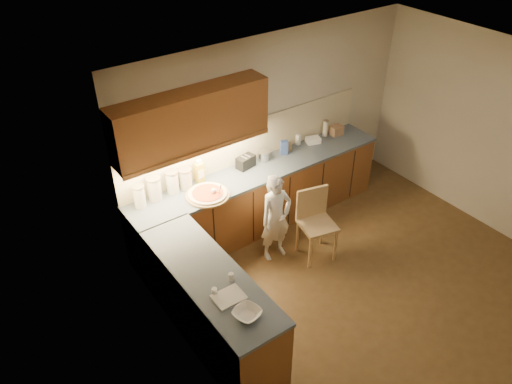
# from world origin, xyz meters

# --- Properties ---
(room) EXTENTS (4.54, 4.50, 2.62)m
(room) POSITION_xyz_m (0.00, 0.00, 1.68)
(room) COLOR #51381B
(room) RESTS_ON ground
(l_counter) EXTENTS (3.77, 2.62, 0.92)m
(l_counter) POSITION_xyz_m (-0.92, 1.25, 0.46)
(l_counter) COLOR brown
(l_counter) RESTS_ON ground
(backsplash) EXTENTS (3.75, 0.02, 0.58)m
(backsplash) POSITION_xyz_m (-0.38, 1.99, 1.21)
(backsplash) COLOR beige
(backsplash) RESTS_ON l_counter
(upper_cabinets) EXTENTS (1.95, 0.36, 0.73)m
(upper_cabinets) POSITION_xyz_m (-1.27, 1.82, 1.85)
(upper_cabinets) COLOR brown
(upper_cabinets) RESTS_ON ground
(pizza_on_board) EXTENTS (0.55, 0.55, 0.22)m
(pizza_on_board) POSITION_xyz_m (-1.26, 1.57, 0.94)
(pizza_on_board) COLOR #A28251
(pizza_on_board) RESTS_ON l_counter
(child) EXTENTS (0.45, 0.31, 1.21)m
(child) POSITION_xyz_m (-0.60, 1.05, 0.61)
(child) COLOR white
(child) RESTS_ON ground
(wooden_chair) EXTENTS (0.51, 0.51, 0.95)m
(wooden_chair) POSITION_xyz_m (-0.16, 0.80, 0.55)
(wooden_chair) COLOR tan
(wooden_chair) RESTS_ON ground
(mixing_bowl) EXTENTS (0.31, 0.31, 0.06)m
(mixing_bowl) POSITION_xyz_m (-1.95, -0.28, 0.95)
(mixing_bowl) COLOR white
(mixing_bowl) RESTS_ON l_counter
(canister_a) EXTENTS (0.15, 0.15, 0.29)m
(canister_a) POSITION_xyz_m (-2.03, 1.84, 1.07)
(canister_a) COLOR white
(canister_a) RESTS_ON l_counter
(canister_b) EXTENTS (0.18, 0.18, 0.31)m
(canister_b) POSITION_xyz_m (-1.82, 1.88, 1.08)
(canister_b) COLOR silver
(canister_b) RESTS_ON l_counter
(canister_c) EXTENTS (0.16, 0.16, 0.31)m
(canister_c) POSITION_xyz_m (-1.57, 1.88, 1.07)
(canister_c) COLOR silver
(canister_c) RESTS_ON l_counter
(canister_d) EXTENTS (0.17, 0.17, 0.28)m
(canister_d) POSITION_xyz_m (-1.40, 1.88, 1.06)
(canister_d) COLOR beige
(canister_d) RESTS_ON l_counter
(oil_jug) EXTENTS (0.12, 0.09, 0.33)m
(oil_jug) POSITION_xyz_m (-1.18, 1.89, 1.07)
(oil_jug) COLOR gold
(oil_jug) RESTS_ON l_counter
(toaster) EXTENTS (0.28, 0.19, 0.17)m
(toaster) POSITION_xyz_m (-0.51, 1.85, 1.00)
(toaster) COLOR black
(toaster) RESTS_ON l_counter
(steel_pot) EXTENTS (0.18, 0.18, 0.14)m
(steel_pot) POSITION_xyz_m (-0.20, 1.86, 0.99)
(steel_pot) COLOR #B0B0B5
(steel_pot) RESTS_ON l_counter
(blue_box) EXTENTS (0.12, 0.10, 0.20)m
(blue_box) POSITION_xyz_m (0.12, 1.83, 1.02)
(blue_box) COLOR #324C97
(blue_box) RESTS_ON l_counter
(card_box_a) EXTENTS (0.17, 0.15, 0.10)m
(card_box_a) POSITION_xyz_m (0.22, 1.90, 0.97)
(card_box_a) COLOR #9A7D52
(card_box_a) RESTS_ON l_counter
(white_bottle) EXTENTS (0.07, 0.07, 0.16)m
(white_bottle) POSITION_xyz_m (0.45, 1.92, 1.00)
(white_bottle) COLOR white
(white_bottle) RESTS_ON l_counter
(flat_pack) EXTENTS (0.23, 0.19, 0.08)m
(flat_pack) POSITION_xyz_m (0.67, 1.84, 0.96)
(flat_pack) COLOR white
(flat_pack) RESTS_ON l_counter
(tall_jar) EXTENTS (0.08, 0.08, 0.25)m
(tall_jar) POSITION_xyz_m (0.95, 1.90, 1.05)
(tall_jar) COLOR white
(tall_jar) RESTS_ON l_counter
(card_box_b) EXTENTS (0.19, 0.15, 0.14)m
(card_box_b) POSITION_xyz_m (1.11, 1.82, 0.99)
(card_box_b) COLOR #A07956
(card_box_b) RESTS_ON l_counter
(dough_cloth) EXTENTS (0.30, 0.24, 0.02)m
(dough_cloth) POSITION_xyz_m (-1.97, 0.01, 0.93)
(dough_cloth) COLOR silver
(dough_cloth) RESTS_ON l_counter
(spice_jar_a) EXTENTS (0.06, 0.06, 0.07)m
(spice_jar_a) POSITION_xyz_m (-2.05, 0.13, 0.96)
(spice_jar_a) COLOR white
(spice_jar_a) RESTS_ON l_counter
(spice_jar_b) EXTENTS (0.07, 0.07, 0.07)m
(spice_jar_b) POSITION_xyz_m (-1.81, 0.20, 0.96)
(spice_jar_b) COLOR silver
(spice_jar_b) RESTS_ON l_counter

